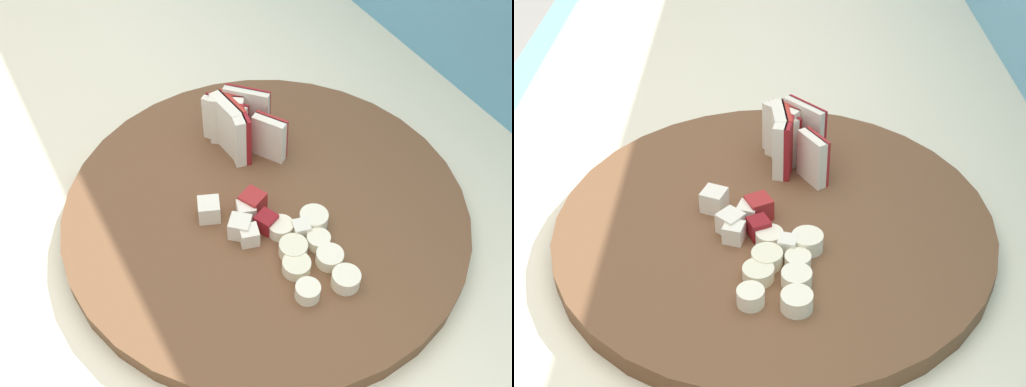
% 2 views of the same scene
% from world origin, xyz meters
% --- Properties ---
extents(cutting_board, '(0.41, 0.41, 0.02)m').
position_xyz_m(cutting_board, '(0.01, 0.01, 0.95)').
color(cutting_board, brown).
rests_on(cutting_board, tiled_countertop).
extents(apple_wedge_fan, '(0.09, 0.07, 0.07)m').
position_xyz_m(apple_wedge_fan, '(-0.08, 0.03, 0.99)').
color(apple_wedge_fan, maroon).
rests_on(apple_wedge_fan, cutting_board).
extents(apple_dice_pile, '(0.09, 0.09, 0.02)m').
position_xyz_m(apple_dice_pile, '(0.02, -0.01, 0.97)').
color(apple_dice_pile, '#EFE5CC').
rests_on(apple_dice_pile, cutting_board).
extents(banana_slice_rows, '(0.11, 0.07, 0.02)m').
position_xyz_m(banana_slice_rows, '(0.09, 0.02, 0.97)').
color(banana_slice_rows, '#F4EAC6').
rests_on(banana_slice_rows, cutting_board).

